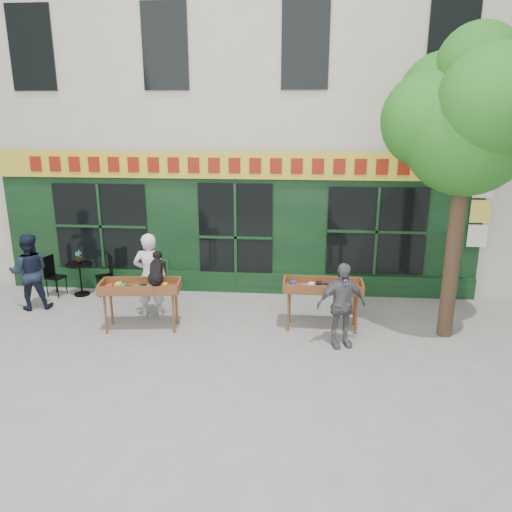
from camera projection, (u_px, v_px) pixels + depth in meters
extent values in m
plane|color=slate|center=(221.00, 333.00, 9.71)|extent=(80.00, 80.00, 0.00)
cube|color=beige|center=(251.00, 81.00, 14.08)|extent=(14.00, 7.00, 10.00)
cube|color=black|center=(236.00, 226.00, 11.58)|extent=(11.00, 0.16, 3.20)
cube|color=gold|center=(235.00, 165.00, 11.08)|extent=(11.00, 0.06, 0.60)
cube|color=maroon|center=(234.00, 166.00, 11.04)|extent=(9.60, 0.03, 0.34)
cube|color=black|center=(236.00, 282.00, 11.86)|extent=(11.00, 0.10, 0.50)
cube|color=black|center=(236.00, 237.00, 11.56)|extent=(1.70, 0.05, 2.50)
cube|color=black|center=(101.00, 226.00, 11.77)|extent=(2.20, 0.05, 2.00)
cube|color=black|center=(376.00, 231.00, 11.23)|extent=(2.20, 0.05, 2.00)
cube|color=silver|center=(477.00, 236.00, 11.04)|extent=(0.42, 0.02, 0.50)
cube|color=#E5D14C|center=(480.00, 211.00, 10.89)|extent=(0.42, 0.02, 0.50)
cube|color=silver|center=(483.00, 186.00, 10.74)|extent=(0.42, 0.02, 0.50)
cylinder|color=#382619|center=(454.00, 244.00, 9.14)|extent=(0.28, 0.28, 3.60)
sphere|color=#205E15|center=(467.00, 132.00, 8.59)|extent=(2.20, 2.20, 2.20)
sphere|color=#205E15|center=(504.00, 114.00, 8.73)|extent=(1.80, 1.80, 1.80)
sphere|color=#205E15|center=(429.00, 120.00, 8.77)|extent=(1.70, 1.70, 1.70)
sphere|color=#205E15|center=(496.00, 101.00, 7.86)|extent=(1.80, 1.80, 1.80)
sphere|color=#205E15|center=(443.00, 97.00, 9.02)|extent=(1.60, 1.60, 1.60)
sphere|color=#205E15|center=(479.00, 65.00, 8.37)|extent=(1.40, 1.40, 1.40)
cylinder|color=brown|center=(106.00, 314.00, 9.56)|extent=(0.05, 0.05, 0.80)
cylinder|color=brown|center=(174.00, 314.00, 9.60)|extent=(0.05, 0.05, 0.80)
cylinder|color=brown|center=(111.00, 306.00, 9.98)|extent=(0.05, 0.05, 0.80)
cylinder|color=brown|center=(176.00, 305.00, 10.02)|extent=(0.05, 0.05, 0.80)
cube|color=brown|center=(141.00, 290.00, 9.68)|extent=(1.56, 0.75, 0.05)
cube|color=brown|center=(137.00, 291.00, 9.37)|extent=(1.49, 0.21, 0.18)
cube|color=brown|center=(143.00, 281.00, 9.93)|extent=(1.49, 0.21, 0.18)
cube|color=brown|center=(140.00, 287.00, 9.66)|extent=(1.34, 0.55, 0.06)
imported|color=silver|center=(150.00, 275.00, 10.28)|extent=(0.70, 0.50, 1.79)
cylinder|color=brown|center=(288.00, 312.00, 9.68)|extent=(0.05, 0.05, 0.80)
cylinder|color=brown|center=(356.00, 315.00, 9.54)|extent=(0.05, 0.05, 0.80)
cylinder|color=brown|center=(289.00, 304.00, 10.10)|extent=(0.05, 0.05, 0.80)
cylinder|color=brown|center=(354.00, 306.00, 9.97)|extent=(0.05, 0.05, 0.80)
cube|color=brown|center=(323.00, 289.00, 9.71)|extent=(1.51, 0.61, 0.05)
cube|color=brown|center=(323.00, 290.00, 9.41)|extent=(1.50, 0.07, 0.18)
cube|color=brown|center=(323.00, 280.00, 9.96)|extent=(1.50, 0.07, 0.18)
cube|color=brown|center=(323.00, 286.00, 9.69)|extent=(1.31, 0.42, 0.06)
imported|color=#555459|center=(341.00, 305.00, 8.97)|extent=(1.00, 0.67, 1.58)
cylinder|color=black|center=(82.00, 294.00, 11.74)|extent=(0.36, 0.36, 0.03)
cylinder|color=black|center=(81.00, 279.00, 11.64)|extent=(0.04, 0.04, 0.72)
cylinder|color=black|center=(79.00, 264.00, 11.54)|extent=(0.60, 0.60, 0.03)
cube|color=black|center=(56.00, 277.00, 11.57)|extent=(0.44, 0.44, 0.03)
cube|color=black|center=(49.00, 266.00, 11.55)|extent=(0.12, 0.36, 0.50)
cylinder|color=black|center=(58.00, 289.00, 11.45)|extent=(0.02, 0.02, 0.44)
cylinder|color=black|center=(66.00, 285.00, 11.72)|extent=(0.02, 0.02, 0.44)
cylinder|color=black|center=(47.00, 288.00, 11.54)|extent=(0.02, 0.02, 0.44)
cylinder|color=black|center=(56.00, 284.00, 11.82)|extent=(0.02, 0.02, 0.44)
cube|color=black|center=(104.00, 277.00, 11.62)|extent=(0.49, 0.49, 0.03)
cube|color=black|center=(111.00, 265.00, 11.62)|extent=(0.21, 0.32, 0.50)
cylinder|color=black|center=(97.00, 285.00, 11.75)|extent=(0.02, 0.02, 0.44)
cylinder|color=black|center=(99.00, 289.00, 11.49)|extent=(0.02, 0.02, 0.44)
cylinder|color=black|center=(110.00, 283.00, 11.88)|extent=(0.02, 0.02, 0.44)
cylinder|color=black|center=(113.00, 287.00, 11.62)|extent=(0.02, 0.02, 0.44)
imported|color=gray|center=(78.00, 257.00, 11.49)|extent=(0.16, 0.11, 0.31)
imported|color=black|center=(29.00, 272.00, 10.71)|extent=(0.98, 0.88, 1.67)
cube|color=black|center=(157.00, 275.00, 11.86)|extent=(0.59, 0.29, 0.79)
cube|color=black|center=(157.00, 276.00, 11.84)|extent=(0.48, 0.25, 0.65)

